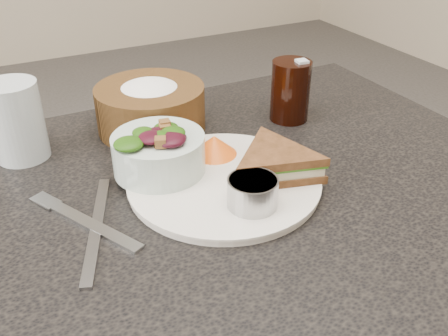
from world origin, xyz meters
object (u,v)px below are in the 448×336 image
cola_glass (291,88)px  dressing_ramekin (253,193)px  sandwich (275,163)px  salad_bowl (158,147)px  water_glass (17,121)px  dinner_plate (224,182)px  bread_basket (150,101)px

cola_glass → dressing_ramekin: bearing=-132.6°
sandwich → cola_glass: cola_glass is taller
sandwich → dressing_ramekin: (-0.07, -0.05, -0.00)m
sandwich → salad_bowl: (-0.14, 0.09, 0.02)m
sandwich → water_glass: bearing=157.2°
dinner_plate → cola_glass: cola_glass is taller
dinner_plate → dressing_ramekin: dressing_ramekin is taller
sandwich → cola_glass: (0.14, 0.17, 0.03)m
cola_glass → water_glass: water_glass is taller
sandwich → salad_bowl: bearing=163.4°
bread_basket → cola_glass: (0.24, -0.08, 0.01)m
salad_bowl → dressing_ramekin: size_ratio=2.00×
dressing_ramekin → cola_glass: cola_glass is taller
dinner_plate → bread_basket: size_ratio=1.47×
sandwich → dinner_plate: bearing=175.8°
water_glass → sandwich: bearing=-38.0°
dressing_ramekin → cola_glass: (0.21, 0.22, 0.03)m
sandwich → dressing_ramekin: size_ratio=2.30×
salad_bowl → dressing_ramekin: bearing=-61.2°
sandwich → salad_bowl: size_ratio=1.15×
bread_basket → cola_glass: cola_glass is taller
salad_bowl → dressing_ramekin: (0.08, -0.14, -0.02)m
salad_bowl → cola_glass: cola_glass is taller
dressing_ramekin → salad_bowl: bearing=118.8°
sandwich → water_glass: 0.40m
dinner_plate → bread_basket: bearing=97.4°
salad_bowl → dinner_plate: bearing=-41.1°
dinner_plate → water_glass: size_ratio=2.22×
salad_bowl → cola_glass: 0.30m
dinner_plate → salad_bowl: (-0.07, 0.06, 0.05)m
water_glass → cola_glass: bearing=-9.4°
dinner_plate → cola_glass: bearing=35.2°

